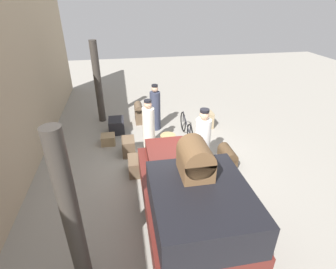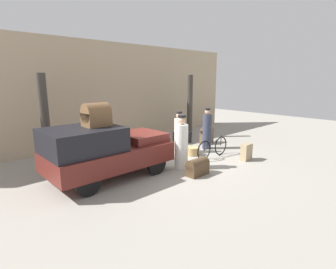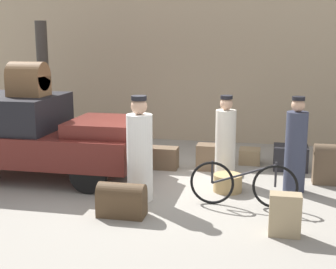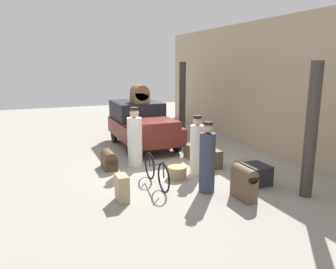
% 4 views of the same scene
% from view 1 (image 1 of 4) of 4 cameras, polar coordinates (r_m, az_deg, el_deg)
% --- Properties ---
extents(ground_plane, '(30.00, 30.00, 0.00)m').
position_cam_1_polar(ground_plane, '(7.83, 1.71, -6.70)').
color(ground_plane, gray).
extents(station_building_facade, '(16.00, 0.15, 4.50)m').
position_cam_1_polar(station_building_facade, '(7.19, -31.90, 5.81)').
color(station_building_facade, tan).
rests_on(station_building_facade, ground).
extents(canopy_pillar_left, '(0.27, 0.27, 3.08)m').
position_cam_1_polar(canopy_pillar_left, '(4.30, -20.15, -17.16)').
color(canopy_pillar_left, '#38332D').
rests_on(canopy_pillar_left, ground).
extents(canopy_pillar_right, '(0.27, 0.27, 3.08)m').
position_cam_1_polar(canopy_pillar_right, '(10.34, -15.01, 10.78)').
color(canopy_pillar_right, '#38332D').
rests_on(canopy_pillar_right, ground).
extents(truck, '(3.63, 1.82, 1.60)m').
position_cam_1_polar(truck, '(5.44, 4.95, -13.52)').
color(truck, black).
rests_on(truck, ground).
extents(bicycle, '(1.74, 0.04, 0.77)m').
position_cam_1_polar(bicycle, '(9.15, 4.02, 1.50)').
color(bicycle, black).
rests_on(bicycle, ground).
extents(wicker_basket, '(0.51, 0.51, 0.31)m').
position_cam_1_polar(wicker_basket, '(8.86, 0.00, -1.00)').
color(wicker_basket, tan).
rests_on(wicker_basket, ground).
extents(porter_with_bicycle, '(0.38, 0.38, 1.71)m').
position_cam_1_polar(porter_with_bicycle, '(9.58, -2.79, 5.49)').
color(porter_with_bicycle, '#33384C').
rests_on(porter_with_bicycle, ground).
extents(porter_lifting_near_truck, '(0.39, 0.39, 1.65)m').
position_cam_1_polar(porter_lifting_near_truck, '(8.40, -4.23, 1.79)').
color(porter_lifting_near_truck, silver).
rests_on(porter_lifting_near_truck, ground).
extents(conductor_in_dark_uniform, '(0.43, 0.43, 1.78)m').
position_cam_1_polar(conductor_in_dark_uniform, '(7.50, 7.52, -1.38)').
color(conductor_in_dark_uniform, white).
rests_on(conductor_in_dark_uniform, ground).
extents(suitcase_black_upright, '(0.59, 0.40, 0.53)m').
position_cam_1_polar(suitcase_black_upright, '(8.30, -8.60, -2.64)').
color(suitcase_black_upright, brown).
rests_on(suitcase_black_upright, ground).
extents(suitcase_tan_flat, '(0.69, 0.55, 0.50)m').
position_cam_1_polar(suitcase_tan_flat, '(9.74, -11.12, 1.94)').
color(suitcase_tan_flat, '#232328').
rests_on(suitcase_tan_flat, ground).
extents(trunk_large_brown, '(0.67, 0.36, 0.46)m').
position_cam_1_polar(trunk_large_brown, '(7.46, -7.22, -6.77)').
color(trunk_large_brown, brown).
rests_on(trunk_large_brown, ground).
extents(suitcase_small_leather, '(0.43, 0.24, 0.61)m').
position_cam_1_polar(suitcase_small_leather, '(10.00, 8.96, 3.19)').
color(suitcase_small_leather, '#9E8966').
rests_on(suitcase_small_leather, ground).
extents(trunk_wicker_pale, '(0.45, 0.45, 0.33)m').
position_cam_1_polar(trunk_wicker_pale, '(9.04, -12.90, -1.07)').
color(trunk_wicker_pale, '#937A56').
rests_on(trunk_wicker_pale, ground).
extents(trunk_barrel_dark, '(0.73, 0.36, 0.53)m').
position_cam_1_polar(trunk_barrel_dark, '(7.96, 12.80, -4.57)').
color(trunk_barrel_dark, '#4C3823').
rests_on(trunk_barrel_dark, ground).
extents(trunk_umber_medium, '(0.67, 0.29, 0.76)m').
position_cam_1_polar(trunk_umber_medium, '(10.32, -6.39, 4.82)').
color(trunk_umber_medium, brown).
rests_on(trunk_umber_medium, ground).
extents(trunk_on_truck_roof, '(0.69, 0.55, 0.66)m').
position_cam_1_polar(trunk_on_truck_roof, '(4.68, 6.00, -5.45)').
color(trunk_on_truck_roof, brown).
rests_on(trunk_on_truck_roof, truck).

